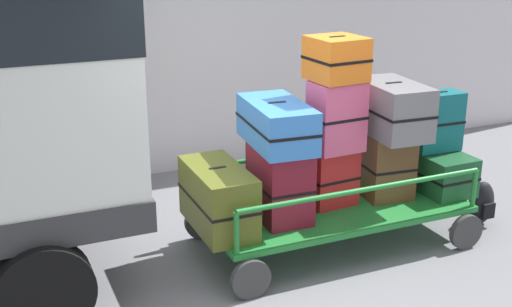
% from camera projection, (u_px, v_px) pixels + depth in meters
% --- Properties ---
extents(ground_plane, '(40.00, 40.00, 0.00)m').
position_uv_depth(ground_plane, '(269.00, 266.00, 5.69)').
color(ground_plane, slate).
extents(luggage_cart, '(2.44, 1.22, 0.38)m').
position_uv_depth(luggage_cart, '(332.00, 211.00, 6.01)').
color(luggage_cart, '#1E722D').
rests_on(luggage_cart, ground).
extents(cart_railing, '(2.34, 1.09, 0.37)m').
position_uv_depth(cart_railing, '(334.00, 174.00, 5.89)').
color(cart_railing, '#1E722D').
rests_on(cart_railing, luggage_cart).
extents(suitcase_left_bottom, '(0.43, 0.88, 0.53)m').
position_uv_depth(suitcase_left_bottom, '(218.00, 198.00, 5.48)').
color(suitcase_left_bottom, '#4C5119').
rests_on(suitcase_left_bottom, luggage_cart).
extents(suitcase_midleft_bottom, '(0.43, 0.62, 0.64)m').
position_uv_depth(suitcase_midleft_bottom, '(280.00, 183.00, 5.65)').
color(suitcase_midleft_bottom, maroon).
rests_on(suitcase_midleft_bottom, luggage_cart).
extents(suitcase_midleft_middle, '(0.52, 0.91, 0.37)m').
position_uv_depth(suitcase_midleft_middle, '(277.00, 124.00, 5.54)').
color(suitcase_midleft_middle, '#3372C6').
rests_on(suitcase_midleft_middle, suitcase_midleft_bottom).
extents(suitcase_center_bottom, '(0.46, 0.32, 0.53)m').
position_uv_depth(suitcase_center_bottom, '(332.00, 177.00, 5.94)').
color(suitcase_center_bottom, '#B21E1E').
rests_on(suitcase_center_bottom, luggage_cart).
extents(suitcase_center_middle, '(0.47, 0.36, 0.62)m').
position_uv_depth(suitcase_center_middle, '(336.00, 116.00, 5.72)').
color(suitcase_center_middle, '#CC4C72').
rests_on(suitcase_center_middle, suitcase_center_bottom).
extents(suitcase_center_top, '(0.47, 0.48, 0.37)m').
position_uv_depth(suitcase_center_top, '(336.00, 59.00, 5.59)').
color(suitcase_center_top, orange).
rests_on(suitcase_center_top, suitcase_center_middle).
extents(suitcase_midright_bottom, '(0.47, 0.46, 0.62)m').
position_uv_depth(suitcase_midright_bottom, '(386.00, 165.00, 6.11)').
color(suitcase_midright_bottom, brown).
rests_on(suitcase_midright_bottom, luggage_cart).
extents(suitcase_midright_middle, '(0.50, 0.80, 0.48)m').
position_uv_depth(suitcase_midright_middle, '(392.00, 109.00, 5.90)').
color(suitcase_midright_middle, slate).
rests_on(suitcase_midright_middle, suitcase_midright_bottom).
extents(suitcase_right_bottom, '(0.45, 0.80, 0.38)m').
position_uv_depth(suitcase_right_bottom, '(434.00, 169.00, 6.35)').
color(suitcase_right_bottom, '#194C28').
rests_on(suitcase_right_bottom, luggage_cart).
extents(suitcase_right_middle, '(0.47, 0.27, 0.57)m').
position_uv_depth(suitcase_right_middle, '(437.00, 121.00, 6.22)').
color(suitcase_right_middle, '#0F5960').
rests_on(suitcase_right_middle, suitcase_right_bottom).
extents(backpack, '(0.27, 0.22, 0.44)m').
position_uv_depth(backpack, '(482.00, 203.00, 6.44)').
color(backpack, black).
rests_on(backpack, ground).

